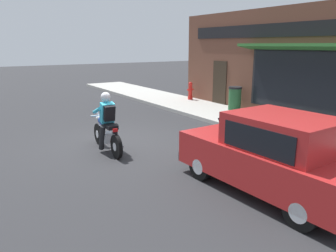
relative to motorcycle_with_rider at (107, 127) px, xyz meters
The scene contains 7 objects.
ground_plane 1.05m from the motorcycle_with_rider, 33.89° to the left, with size 80.00×80.00×0.00m, color #2B2B2D.
sidewalk_curb 6.70m from the motorcycle_with_rider, 31.06° to the left, with size 2.60×22.00×0.14m, color #ADAAA3.
storefront_building 7.39m from the motorcycle_with_rider, ahead, with size 1.25×11.04×4.20m.
motorcycle_with_rider is the anchor object (origin of this frame).
car_hatchback 4.47m from the motorcycle_with_rider, 67.81° to the right, with size 1.77×3.83×1.57m.
trash_bin 6.78m from the motorcycle_with_rider, 16.12° to the left, with size 0.56×0.56×0.98m.
fire_hydrant 8.29m from the motorcycle_with_rider, 37.71° to the left, with size 0.36×0.24×0.88m.
Camera 1 is at (-3.90, -8.49, 2.82)m, focal length 35.00 mm.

